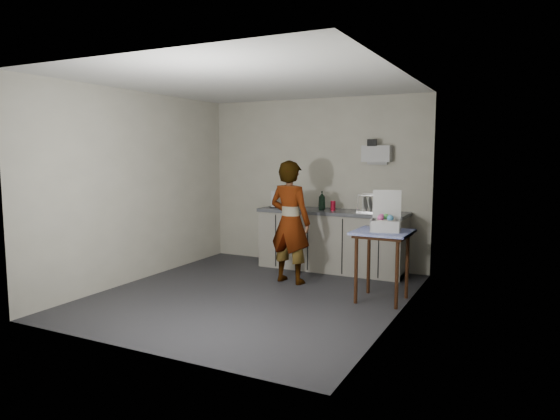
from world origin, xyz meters
The scene contains 15 objects.
ground centered at (0.00, 0.00, 0.00)m, with size 4.00×4.00×0.00m, color #2C2B31.
wall_back centered at (0.00, 1.99, 1.30)m, with size 3.60×0.02×2.60m, color beige.
wall_right centered at (1.79, 0.00, 1.30)m, with size 0.02×4.00×2.60m, color beige.
wall_left centered at (-1.79, 0.00, 1.30)m, with size 0.02×4.00×2.60m, color beige.
ceiling centered at (0.00, 0.00, 2.60)m, with size 3.60×4.00×0.01m, color white.
kitchen_counter centered at (0.40, 1.70, 0.43)m, with size 2.24×0.62×0.91m.
wall_shelf centered at (1.00, 1.92, 1.75)m, with size 0.42×0.18×0.37m.
side_table centered at (1.50, 0.49, 0.74)m, with size 0.66×0.66×0.85m.
standing_man centered at (0.15, 0.77, 0.83)m, with size 0.61×0.40×1.66m, color #B2A593.
soap_bottle centered at (0.25, 1.66, 1.05)m, with size 0.11×0.11×0.28m, color black.
soda_can centered at (0.42, 1.68, 0.98)m, with size 0.07×0.07×0.14m, color red.
dark_bottle centered at (0.24, 1.69, 1.02)m, with size 0.06×0.06×0.22m, color black.
paper_towel centered at (-0.54, 1.63, 1.03)m, with size 0.15×0.15×0.26m.
dish_rack centered at (0.98, 1.74, 0.97)m, with size 0.37×0.28×0.26m.
bakery_box centered at (1.52, 0.52, 0.95)m, with size 0.40×0.41×0.47m.
Camera 1 is at (3.03, -5.26, 1.77)m, focal length 32.00 mm.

